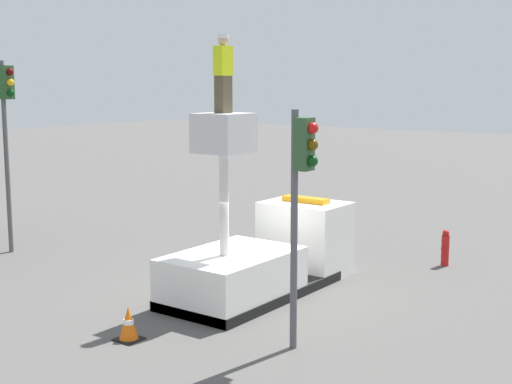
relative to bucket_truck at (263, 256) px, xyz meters
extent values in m
plane|color=#565451|center=(-0.47, 0.00, -0.90)|extent=(120.00, 120.00, 0.00)
cube|color=black|center=(-0.47, 0.00, -0.78)|extent=(4.90, 2.27, 0.24)
cube|color=white|center=(-1.29, 0.00, -0.29)|extent=(3.26, 2.21, 1.22)
cube|color=white|center=(1.98, 0.00, 0.10)|extent=(1.64, 2.21, 1.99)
cube|color=black|center=(2.81, 0.00, 0.50)|extent=(0.03, 1.88, 0.80)
cube|color=orange|center=(1.98, 0.00, 1.17)|extent=(0.36, 1.33, 0.14)
cylinder|color=silver|center=(-1.57, 0.00, 1.58)|extent=(0.22, 0.22, 2.51)
cube|color=silver|center=(-1.57, 0.00, 3.19)|extent=(1.11, 1.11, 0.90)
cube|color=brown|center=(-1.57, 0.00, 4.06)|extent=(0.34, 0.26, 0.84)
cube|color=#D1E519|center=(-1.57, 0.00, 4.81)|extent=(0.40, 0.26, 0.66)
sphere|color=beige|center=(-1.57, 0.00, 5.25)|extent=(0.23, 0.23, 0.23)
cylinder|color=white|center=(-1.57, 0.00, 5.34)|extent=(0.26, 0.26, 0.09)
cylinder|color=#515156|center=(-2.89, -2.79, 1.46)|extent=(0.14, 0.14, 4.72)
cube|color=#2D512D|center=(-2.89, -3.00, 3.17)|extent=(0.34, 0.28, 1.00)
sphere|color=red|center=(-2.89, -3.18, 3.48)|extent=(0.22, 0.22, 0.22)
sphere|color=#503C07|center=(-2.89, -3.18, 3.17)|extent=(0.22, 0.22, 0.22)
sphere|color=#083710|center=(-2.89, -3.18, 2.86)|extent=(0.22, 0.22, 0.22)
cylinder|color=#515156|center=(-1.26, 8.75, 2.04)|extent=(0.14, 0.14, 5.87)
cube|color=#2D512D|center=(-1.26, 8.54, 4.33)|extent=(0.34, 0.28, 1.00)
sphere|color=#490707|center=(-1.26, 8.35, 4.64)|extent=(0.22, 0.22, 0.22)
sphere|color=gold|center=(-1.26, 8.35, 4.33)|extent=(0.22, 0.22, 0.22)
sphere|color=#083710|center=(-1.26, 8.35, 4.02)|extent=(0.22, 0.22, 0.22)
cylinder|color=red|center=(5.07, -2.80, -0.44)|extent=(0.22, 0.22, 0.90)
sphere|color=red|center=(5.07, -2.80, 0.06)|extent=(0.19, 0.19, 0.19)
cylinder|color=red|center=(4.90, -2.80, -0.35)|extent=(0.12, 0.09, 0.09)
cylinder|color=red|center=(5.24, -2.80, -0.35)|extent=(0.12, 0.09, 0.09)
cube|color=black|center=(-4.51, 0.17, -0.88)|extent=(0.50, 0.50, 0.03)
cone|color=orange|center=(-4.51, 0.17, -0.54)|extent=(0.42, 0.42, 0.70)
cylinder|color=white|center=(-4.51, 0.17, -0.51)|extent=(0.22, 0.22, 0.10)
camera|label=1|loc=(-14.25, -10.16, 4.33)|focal=50.00mm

